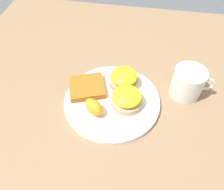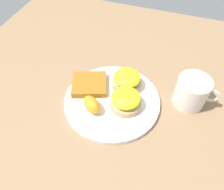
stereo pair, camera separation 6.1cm
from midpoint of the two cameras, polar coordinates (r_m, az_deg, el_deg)
The scene contains 8 objects.
ground_plane at distance 0.63m, azimuth 2.74°, elevation -2.12°, with size 1.10×1.10×0.00m, color #846647.
plate at distance 0.63m, azimuth 2.76°, elevation -1.73°, with size 0.27×0.27×0.01m, color silver.
sandwich_benedict_left at distance 0.59m, azimuth 6.54°, elevation -1.58°, with size 0.09×0.09×0.05m.
sandwich_benedict_right at distance 0.64m, azimuth 6.59°, elevation 3.73°, with size 0.09×0.09×0.05m.
hashbrown_patty at distance 0.65m, azimuth -3.26°, elevation 2.63°, with size 0.10×0.09×0.02m, color #995B1A.
orange_wedge at distance 0.58m, azimuth -2.40°, elevation -2.74°, with size 0.06×0.04×0.04m, color orange.
fork at distance 0.64m, azimuth 0.31°, elevation 1.50°, with size 0.19×0.07×0.00m.
cup at distance 0.65m, azimuth 22.66°, elevation 0.58°, with size 0.12×0.09×0.09m.
Camera 2 is at (0.12, -0.36, 0.50)m, focal length 35.00 mm.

